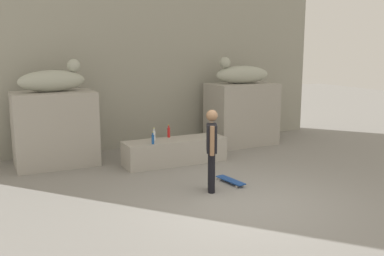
% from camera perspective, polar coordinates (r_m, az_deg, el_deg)
% --- Properties ---
extents(ground_plane, '(40.00, 40.00, 0.00)m').
position_cam_1_polar(ground_plane, '(8.42, 6.57, -9.58)').
color(ground_plane, gray).
extents(facade_wall, '(11.59, 0.60, 6.80)m').
position_cam_1_polar(facade_wall, '(12.98, -6.89, 12.76)').
color(facade_wall, '#999789').
rests_on(facade_wall, ground_plane).
extents(pedestal_left, '(1.93, 1.25, 1.82)m').
position_cam_1_polar(pedestal_left, '(11.23, -17.43, -0.09)').
color(pedestal_left, '#A39E93').
rests_on(pedestal_left, ground_plane).
extents(pedestal_right, '(1.93, 1.25, 1.82)m').
position_cam_1_polar(pedestal_right, '(13.13, 6.46, 1.83)').
color(pedestal_right, '#A39E93').
rests_on(pedestal_right, ground_plane).
extents(statue_reclining_left, '(1.66, 0.77, 0.78)m').
position_cam_1_polar(statue_reclining_left, '(11.09, -17.60, 5.99)').
color(statue_reclining_left, '#AAAE9D').
rests_on(statue_reclining_left, pedestal_left).
extents(statue_reclining_right, '(1.67, 0.83, 0.78)m').
position_cam_1_polar(statue_reclining_right, '(12.99, 6.42, 7.02)').
color(statue_reclining_right, '#AAAE9D').
rests_on(statue_reclining_right, pedestal_right).
extents(ledge_block, '(2.58, 0.76, 0.61)m').
position_cam_1_polar(ledge_block, '(10.98, -2.25, -3.04)').
color(ledge_block, '#A39E93').
rests_on(ledge_block, ground_plane).
extents(skater, '(0.34, 0.49, 1.67)m').
position_cam_1_polar(skater, '(8.74, 2.57, -2.46)').
color(skater, black).
rests_on(skater, ground_plane).
extents(skateboard, '(0.30, 0.82, 0.08)m').
position_cam_1_polar(skateboard, '(9.48, 5.04, -6.81)').
color(skateboard, navy).
rests_on(skateboard, ground_plane).
extents(bottle_blue, '(0.06, 0.06, 0.29)m').
position_cam_1_polar(bottle_blue, '(10.39, -5.12, -1.44)').
color(bottle_blue, '#194C99').
rests_on(bottle_blue, ledge_block).
extents(bottle_red, '(0.07, 0.07, 0.32)m').
position_cam_1_polar(bottle_red, '(11.13, -3.05, -0.54)').
color(bottle_red, red).
rests_on(bottle_red, ledge_block).
extents(bottle_clear, '(0.07, 0.07, 0.32)m').
position_cam_1_polar(bottle_clear, '(10.79, -4.96, -0.94)').
color(bottle_clear, silver).
rests_on(bottle_clear, ledge_block).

